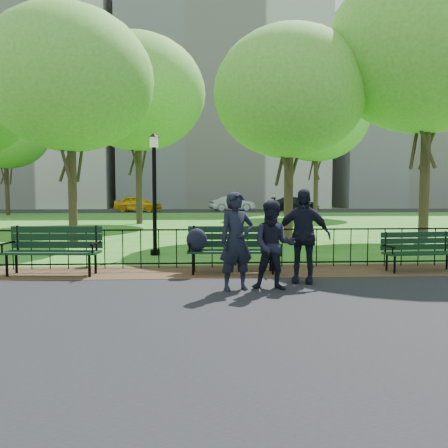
{
  "coord_description": "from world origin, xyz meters",
  "views": [
    {
      "loc": [
        -0.89,
        -7.8,
        1.69
      ],
      "look_at": [
        -0.36,
        1.5,
        1.04
      ],
      "focal_mm": 35.0,
      "sensor_mm": 36.0,
      "label": 1
    }
  ],
  "objects": [
    {
      "name": "apartment_east",
      "position": [
        26.0,
        48.0,
        12.0
      ],
      "size": [
        20.0,
        15.0,
        24.0
      ],
      "primitive_type": "cube",
      "color": "beige",
      "rests_on": "ground"
    },
    {
      "name": "sedan_silver",
      "position": [
        2.29,
        34.39,
        0.72
      ],
      "size": [
        4.52,
        2.49,
        1.41
      ],
      "primitive_type": "imported",
      "rotation": [
        0.0,
        0.0,
        1.82
      ],
      "color": "#999BA0",
      "rests_on": "far_street"
    },
    {
      "name": "taxi",
      "position": [
        -6.52,
        32.86,
        0.75
      ],
      "size": [
        4.66,
        2.9,
        1.48
      ],
      "primitive_type": "imported",
      "rotation": [
        0.0,
        0.0,
        1.29
      ],
      "color": "gold",
      "rests_on": "far_street"
    },
    {
      "name": "person_mid",
      "position": [
        0.41,
        -0.32,
        0.79
      ],
      "size": [
        0.82,
        0.52,
        1.56
      ],
      "primitive_type": "imported",
      "rotation": [
        0.0,
        0.0,
        -0.18
      ],
      "color": "black",
      "rests_on": "asphalt_path"
    },
    {
      "name": "park_bench_main",
      "position": [
        -0.51,
        1.32,
        0.67
      ],
      "size": [
        1.94,
        0.65,
        1.08
      ],
      "rotation": [
        0.0,
        0.0,
        -0.03
      ],
      "color": "black",
      "rests_on": "ground"
    },
    {
      "name": "tree_near_w",
      "position": [
        -5.35,
        7.89,
        5.62
      ],
      "size": [
        5.81,
        5.81,
        8.09
      ],
      "color": "#2D2116",
      "rests_on": "ground"
    },
    {
      "name": "person_right",
      "position": [
        1.06,
        0.28,
        0.9
      ],
      "size": [
        1.12,
        0.75,
        1.77
      ],
      "primitive_type": "imported",
      "rotation": [
        0.0,
        0.0,
        -0.35
      ],
      "color": "black",
      "rests_on": "asphalt_path"
    },
    {
      "name": "park_bench_right_a",
      "position": [
        3.88,
        1.34,
        0.53
      ],
      "size": [
        1.67,
        0.64,
        0.93
      ],
      "rotation": [
        0.0,
        0.0,
        0.08
      ],
      "color": "black",
      "rests_on": "ground"
    },
    {
      "name": "tree_near_e",
      "position": [
        2.35,
        7.89,
        5.26
      ],
      "size": [
        5.44,
        5.44,
        7.58
      ],
      "color": "#2D2116",
      "rests_on": "ground"
    },
    {
      "name": "far_street",
      "position": [
        0.0,
        35.0,
        0.01
      ],
      "size": [
        70.0,
        9.0,
        0.01
      ],
      "primitive_type": "cube",
      "color": "black",
      "rests_on": "ground"
    },
    {
      "name": "sedan_dark",
      "position": [
        8.69,
        35.23,
        0.69
      ],
      "size": [
        5.02,
        3.15,
        1.36
      ],
      "primitive_type": "imported",
      "rotation": [
        0.0,
        0.0,
        1.28
      ],
      "color": "black",
      "rests_on": "far_street"
    },
    {
      "name": "iron_fence",
      "position": [
        0.0,
        2.0,
        0.5
      ],
      "size": [
        24.06,
        0.06,
        1.0
      ],
      "color": "black",
      "rests_on": "ground"
    },
    {
      "name": "apartment_west",
      "position": [
        -22.0,
        48.0,
        13.0
      ],
      "size": [
        22.0,
        15.0,
        26.0
      ],
      "primitive_type": "cube",
      "color": "beige",
      "rests_on": "ground"
    },
    {
      "name": "lamppost",
      "position": [
        -2.11,
        4.21,
        1.81
      ],
      "size": [
        0.3,
        0.3,
        3.32
      ],
      "color": "black",
      "rests_on": "ground"
    },
    {
      "name": "apartment_mid",
      "position": [
        2.0,
        48.0,
        15.0
      ],
      "size": [
        24.0,
        15.0,
        30.0
      ],
      "primitive_type": "cube",
      "color": "beige",
      "rests_on": "ground"
    },
    {
      "name": "asphalt_path",
      "position": [
        0.0,
        -3.4,
        0.01
      ],
      "size": [
        60.0,
        9.2,
        0.01
      ],
      "primitive_type": "cube",
      "color": "black",
      "rests_on": "ground"
    },
    {
      "name": "tree_mid_e",
      "position": [
        7.07,
        7.23,
        6.78
      ],
      "size": [
        7.01,
        7.01,
        9.77
      ],
      "color": "#2D2116",
      "rests_on": "ground"
    },
    {
      "name": "tree_far_w",
      "position": [
        -15.93,
        27.4,
        6.47
      ],
      "size": [
        6.69,
        6.69,
        9.32
      ],
      "color": "#2D2116",
      "rests_on": "ground"
    },
    {
      "name": "ground",
      "position": [
        0.0,
        0.0,
        0.0
      ],
      "size": [
        120.0,
        120.0,
        0.0
      ],
      "primitive_type": "plane",
      "color": "#2F6A1C"
    },
    {
      "name": "tree_far_c",
      "position": [
        -4.24,
        16.86,
        7.2
      ],
      "size": [
        7.44,
        7.44,
        10.37
      ],
      "color": "#2D2116",
      "rests_on": "ground"
    },
    {
      "name": "park_bench_left_a",
      "position": [
        -3.9,
        1.38,
        0.63
      ],
      "size": [
        1.98,
        0.75,
        1.1
      ],
      "rotation": [
        0.0,
        0.0,
        -0.08
      ],
      "color": "black",
      "rests_on": "ground"
    },
    {
      "name": "person_left",
      "position": [
        -0.24,
        -0.31,
        0.87
      ],
      "size": [
        0.72,
        0.57,
        1.71
      ],
      "primitive_type": "imported",
      "rotation": [
        0.0,
        0.0,
        0.29
      ],
      "color": "black",
      "rests_on": "asphalt_path"
    },
    {
      "name": "dirt_strip",
      "position": [
        0.0,
        1.5,
        0.01
      ],
      "size": [
        60.0,
        1.6,
        0.01
      ],
      "primitive_type": "cube",
      "color": "#3A2D17",
      "rests_on": "ground"
    },
    {
      "name": "tree_far_e",
      "position": [
        7.42,
        22.95,
        7.05
      ],
      "size": [
        7.28,
        7.28,
        10.15
      ],
      "color": "#2D2116",
      "rests_on": "ground"
    }
  ]
}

